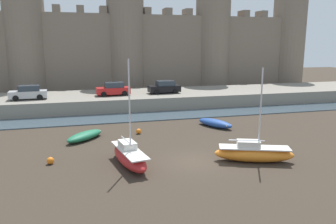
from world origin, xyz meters
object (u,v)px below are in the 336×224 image
(rowboat_midflat_right, at_px, (85,136))
(car_quay_east, at_px, (164,87))
(sailboat_foreground_right, at_px, (254,153))
(car_quay_centre_east, at_px, (113,89))
(mooring_buoy_near_shore, at_px, (139,131))
(car_quay_west, at_px, (28,93))
(mooring_buoy_off_centre, at_px, (50,161))
(sailboat_foreground_centre, at_px, (129,156))
(rowboat_near_channel_left, at_px, (215,123))

(rowboat_midflat_right, relative_size, car_quay_east, 0.88)
(sailboat_foreground_right, bearing_deg, car_quay_centre_east, 108.37)
(mooring_buoy_near_shore, distance_m, car_quay_west, 16.36)
(mooring_buoy_off_centre, bearing_deg, sailboat_foreground_right, -12.88)
(sailboat_foreground_centre, bearing_deg, car_quay_centre_east, 87.10)
(sailboat_foreground_right, relative_size, car_quay_centre_east, 1.53)
(mooring_buoy_near_shore, bearing_deg, rowboat_near_channel_left, 4.58)
(mooring_buoy_near_shore, relative_size, car_quay_east, 0.11)
(mooring_buoy_near_shore, bearing_deg, sailboat_foreground_right, -54.93)
(car_quay_centre_east, height_order, car_quay_west, same)
(sailboat_foreground_centre, bearing_deg, mooring_buoy_near_shore, 75.69)
(rowboat_midflat_right, bearing_deg, mooring_buoy_near_shore, 8.61)
(mooring_buoy_near_shore, bearing_deg, sailboat_foreground_centre, -104.31)
(sailboat_foreground_centre, height_order, rowboat_near_channel_left, sailboat_foreground_centre)
(mooring_buoy_off_centre, distance_m, car_quay_centre_east, 19.88)
(mooring_buoy_off_centre, bearing_deg, car_quay_centre_east, 71.97)
(mooring_buoy_off_centre, bearing_deg, mooring_buoy_near_shore, 40.52)
(rowboat_midflat_right, xyz_separation_m, mooring_buoy_off_centre, (-2.33, -5.29, -0.12))
(sailboat_foreground_centre, distance_m, sailboat_foreground_right, 8.42)
(sailboat_foreground_centre, height_order, sailboat_foreground_right, sailboat_foreground_centre)
(rowboat_near_channel_left, height_order, car_quay_centre_east, car_quay_centre_east)
(rowboat_midflat_right, xyz_separation_m, mooring_buoy_near_shore, (4.68, 0.71, -0.13))
(sailboat_foreground_right, height_order, car_quay_centre_east, sailboat_foreground_right)
(rowboat_midflat_right, distance_m, car_quay_west, 14.38)
(sailboat_foreground_centre, relative_size, mooring_buoy_off_centre, 14.48)
(sailboat_foreground_centre, bearing_deg, car_quay_west, 113.87)
(mooring_buoy_off_centre, xyz_separation_m, car_quay_east, (12.73, 18.95, 2.18))
(sailboat_foreground_right, relative_size, car_quay_west, 1.53)
(sailboat_foreground_right, height_order, mooring_buoy_off_centre, sailboat_foreground_right)
(rowboat_midflat_right, bearing_deg, mooring_buoy_off_centre, -113.82)
(rowboat_near_channel_left, bearing_deg, car_quay_east, 98.84)
(car_quay_centre_east, xyz_separation_m, car_quay_east, (6.61, 0.16, 0.00))
(rowboat_midflat_right, distance_m, sailboat_foreground_right, 13.84)
(mooring_buoy_near_shore, bearing_deg, car_quay_centre_east, 94.03)
(mooring_buoy_off_centre, height_order, car_quay_centre_east, car_quay_centre_east)
(sailboat_foreground_right, bearing_deg, mooring_buoy_off_centre, 167.12)
(sailboat_foreground_centre, height_order, rowboat_midflat_right, sailboat_foreground_centre)
(mooring_buoy_off_centre, relative_size, car_quay_west, 0.12)
(sailboat_foreground_right, bearing_deg, car_quay_east, 91.67)
(car_quay_east, bearing_deg, car_quay_west, -177.35)
(sailboat_foreground_centre, relative_size, mooring_buoy_near_shore, 14.82)
(sailboat_foreground_centre, distance_m, rowboat_midflat_right, 7.41)
(mooring_buoy_off_centre, xyz_separation_m, mooring_buoy_near_shore, (7.02, 6.00, -0.01))
(car_quay_centre_east, bearing_deg, mooring_buoy_off_centre, -108.03)
(rowboat_midflat_right, distance_m, mooring_buoy_near_shore, 4.74)
(sailboat_foreground_centre, height_order, car_quay_west, sailboat_foreground_centre)
(mooring_buoy_off_centre, bearing_deg, car_quay_west, 101.40)
(car_quay_centre_east, distance_m, car_quay_west, 9.80)
(sailboat_foreground_right, height_order, car_quay_west, sailboat_foreground_right)
(rowboat_midflat_right, relative_size, sailboat_foreground_right, 0.58)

